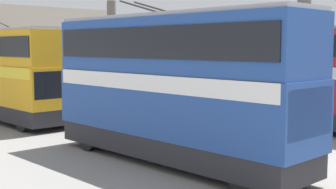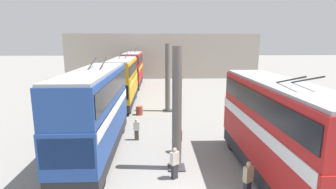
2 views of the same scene
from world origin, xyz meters
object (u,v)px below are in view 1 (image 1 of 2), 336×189
object	(u,v)px
oil_drum	(85,118)
person_aisle_midway	(260,122)
bus_right_near	(173,79)
bus_right_mid	(9,69)
person_aisle_foreground	(324,134)
person_by_right_row	(176,125)

from	to	relation	value
oil_drum	person_aisle_midway	bearing A→B (deg)	-160.61
bus_right_near	bus_right_mid	bearing A→B (deg)	0.00
person_aisle_foreground	oil_drum	bearing A→B (deg)	-23.41
person_aisle_midway	oil_drum	size ratio (longest dim) A/B	2.08
bus_right_mid	person_aisle_foreground	xyz separation A→B (m)	(-16.14, -4.63, -1.99)
person_by_right_row	oil_drum	xyz separation A→B (m)	(6.52, 0.23, -0.40)
person_aisle_foreground	oil_drum	xyz separation A→B (m)	(11.96, 2.58, -0.47)
person_by_right_row	oil_drum	distance (m)	6.54
bus_right_near	oil_drum	world-z (taller)	bus_right_near
person_by_right_row	person_aisle_midway	bearing A→B (deg)	-132.20
oil_drum	person_by_right_row	bearing A→B (deg)	-177.97
person_aisle_midway	person_aisle_foreground	xyz separation A→B (m)	(-3.21, 0.50, -0.02)
person_aisle_midway	person_by_right_row	distance (m)	3.62
person_aisle_midway	oil_drum	distance (m)	9.29
person_aisle_foreground	oil_drum	distance (m)	12.24
person_by_right_row	bus_right_near	bearing A→B (deg)	129.01
person_aisle_midway	person_by_right_row	bearing A→B (deg)	-54.31
person_aisle_midway	person_by_right_row	xyz separation A→B (m)	(2.23, 2.85, -0.09)
bus_right_mid	person_aisle_foreground	distance (m)	16.91
bus_right_mid	person_aisle_foreground	bearing A→B (deg)	-164.00
bus_right_near	person_aisle_midway	xyz separation A→B (m)	(-0.08, -5.13, -2.07)
bus_right_near	person_aisle_midway	world-z (taller)	bus_right_near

